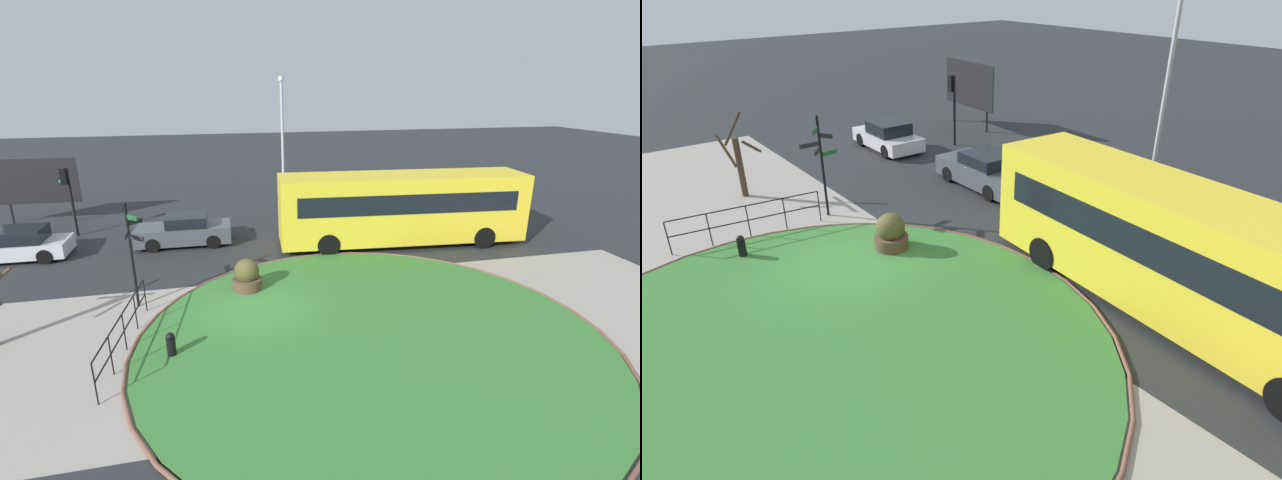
% 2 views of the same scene
% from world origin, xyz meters
% --- Properties ---
extents(ground, '(120.00, 120.00, 0.00)m').
position_xyz_m(ground, '(0.00, 0.00, 0.00)').
color(ground, '#282B2D').
extents(sidewalk_paving, '(32.00, 8.41, 0.02)m').
position_xyz_m(sidewalk_paving, '(0.00, -1.79, 0.01)').
color(sidewalk_paving, '#9E998E').
rests_on(sidewalk_paving, ground).
extents(grass_island, '(13.75, 13.75, 0.10)m').
position_xyz_m(grass_island, '(3.27, -2.40, 0.05)').
color(grass_island, '#387A33').
rests_on(grass_island, ground).
extents(grass_kerb_ring, '(14.06, 14.06, 0.11)m').
position_xyz_m(grass_kerb_ring, '(3.27, -2.40, 0.06)').
color(grass_kerb_ring, brown).
rests_on(grass_kerb_ring, ground).
extents(signpost_directional, '(0.62, 1.35, 3.65)m').
position_xyz_m(signpost_directional, '(-3.83, 1.17, 2.13)').
color(signpost_directional, black).
rests_on(signpost_directional, ground).
extents(bollard_foreground, '(0.25, 0.25, 0.77)m').
position_xyz_m(bollard_foreground, '(-2.52, -2.29, 0.40)').
color(bollard_foreground, black).
rests_on(bollard_foreground, ground).
extents(railing_grass_edge, '(0.56, 4.78, 1.15)m').
position_xyz_m(railing_grass_edge, '(-3.81, -1.62, 0.74)').
color(railing_grass_edge, black).
rests_on(railing_grass_edge, ground).
extents(bus_yellow, '(11.52, 3.37, 3.32)m').
position_xyz_m(bus_yellow, '(7.35, 5.38, 1.78)').
color(bus_yellow, yellow).
rests_on(bus_yellow, ground).
extents(car_near_lane, '(4.35, 1.94, 1.43)m').
position_xyz_m(car_near_lane, '(-2.60, 7.53, 0.66)').
color(car_near_lane, '#474C51').
rests_on(car_near_lane, ground).
extents(car_far_lane, '(4.02, 1.94, 1.38)m').
position_xyz_m(car_far_lane, '(-9.42, 7.11, 0.63)').
color(car_far_lane, silver).
rests_on(car_far_lane, ground).
extents(traffic_light_near, '(0.49, 0.28, 3.41)m').
position_xyz_m(traffic_light_near, '(-8.07, 10.07, 2.51)').
color(traffic_light_near, black).
rests_on(traffic_light_near, ground).
extents(lamppost_tall, '(0.32, 0.32, 7.60)m').
position_xyz_m(lamppost_tall, '(2.68, 11.10, 4.09)').
color(lamppost_tall, '#B7B7BC').
rests_on(lamppost_tall, ground).
extents(billboard_left, '(4.21, 0.32, 3.51)m').
position_xyz_m(billboard_left, '(-10.31, 12.95, 2.26)').
color(billboard_left, black).
rests_on(billboard_left, ground).
extents(planter_near_signpost, '(1.07, 1.07, 1.26)m').
position_xyz_m(planter_near_signpost, '(-0.15, 1.59, 0.56)').
color(planter_near_signpost, brown).
rests_on(planter_near_signpost, ground).
extents(street_tree_bare, '(1.41, 1.54, 3.24)m').
position_xyz_m(street_tree_bare, '(-7.56, -0.53, 1.44)').
color(street_tree_bare, '#423323').
rests_on(street_tree_bare, ground).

